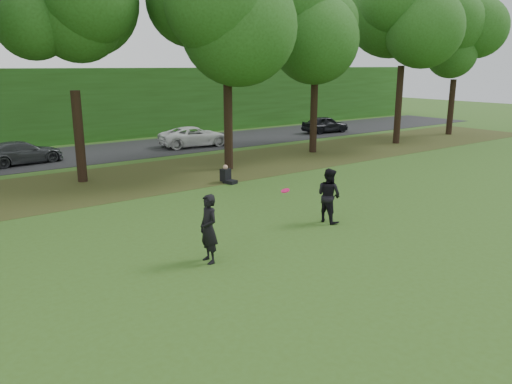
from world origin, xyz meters
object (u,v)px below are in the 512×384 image
frisbee (285,191)px  seated_person (227,176)px  player_left (209,229)px  player_right (329,195)px

frisbee → seated_person: frisbee is taller
frisbee → seated_person: 7.61m
seated_person → player_left: bearing=-141.4°
player_right → seated_person: 6.95m
frisbee → player_left: bearing=-171.2°
player_left → player_right: player_left is taller
player_right → frisbee: bearing=91.7°
player_left → frisbee: 3.14m
player_right → frisbee: (-2.08, -0.19, 0.52)m
player_left → seated_person: 9.42m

